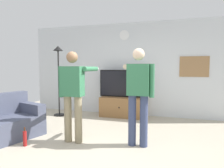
% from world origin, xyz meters
% --- Properties ---
extents(ground_plane, '(8.40, 8.40, 0.00)m').
position_xyz_m(ground_plane, '(0.00, 0.00, 0.00)').
color(ground_plane, '#B2A893').
extents(back_wall, '(6.40, 0.10, 2.70)m').
position_xyz_m(back_wall, '(0.00, 2.95, 1.35)').
color(back_wall, silver).
rests_on(back_wall, ground_plane).
extents(tv_stand, '(1.19, 0.58, 0.56)m').
position_xyz_m(tv_stand, '(-0.21, 2.60, 0.28)').
color(tv_stand, olive).
rests_on(tv_stand, ground_plane).
extents(television, '(1.32, 0.07, 0.78)m').
position_xyz_m(television, '(-0.21, 2.65, 0.95)').
color(television, black).
rests_on(television, tv_stand).
extents(wall_clock, '(0.28, 0.03, 0.28)m').
position_xyz_m(wall_clock, '(-0.21, 2.89, 2.35)').
color(wall_clock, white).
extents(framed_picture, '(0.74, 0.04, 0.55)m').
position_xyz_m(framed_picture, '(1.72, 2.90, 1.43)').
color(framed_picture, '#997047').
extents(floor_lamp, '(0.32, 0.32, 2.02)m').
position_xyz_m(floor_lamp, '(-1.98, 2.17, 1.44)').
color(floor_lamp, black).
rests_on(floor_lamp, ground_plane).
extents(person_standing_nearer_lamp, '(0.58, 0.78, 1.70)m').
position_xyz_m(person_standing_nearer_lamp, '(-0.58, 0.40, 0.96)').
color(person_standing_nearer_lamp, gray).
rests_on(person_standing_nearer_lamp, ground_plane).
extents(person_standing_nearer_couch, '(0.56, 0.78, 1.74)m').
position_xyz_m(person_standing_nearer_couch, '(0.62, 0.59, 0.98)').
color(person_standing_nearer_couch, '#384266').
rests_on(person_standing_nearer_couch, ground_plane).
extents(beverage_bottle, '(0.07, 0.07, 0.34)m').
position_xyz_m(beverage_bottle, '(-1.32, -0.04, 0.14)').
color(beverage_bottle, maroon).
rests_on(beverage_bottle, ground_plane).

